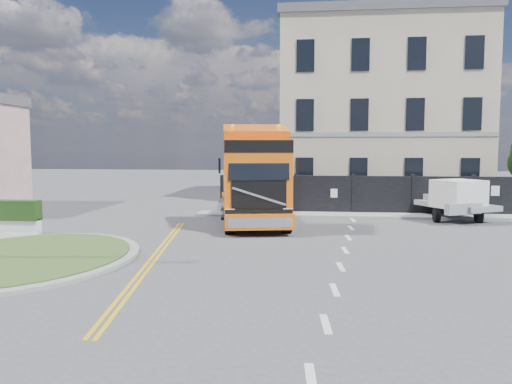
# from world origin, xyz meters

# --- Properties ---
(ground) EXTENTS (120.00, 120.00, 0.00)m
(ground) POSITION_xyz_m (0.00, 0.00, 0.00)
(ground) COLOR #424244
(ground) RESTS_ON ground
(traffic_island) EXTENTS (6.80, 6.80, 0.17)m
(traffic_island) POSITION_xyz_m (-7.00, -3.00, 0.08)
(traffic_island) COLOR gray
(traffic_island) RESTS_ON ground
(hoarding_fence) EXTENTS (18.80, 0.25, 2.00)m
(hoarding_fence) POSITION_xyz_m (6.55, 9.00, 1.00)
(hoarding_fence) COLOR black
(hoarding_fence) RESTS_ON ground
(georgian_building) EXTENTS (12.30, 10.30, 12.80)m
(georgian_building) POSITION_xyz_m (6.00, 16.50, 5.77)
(georgian_building) COLOR #BBAA95
(georgian_building) RESTS_ON ground
(pavement_far) EXTENTS (20.00, 1.60, 0.12)m
(pavement_far) POSITION_xyz_m (6.00, 8.10, 0.06)
(pavement_far) COLOR gray
(pavement_far) RESTS_ON ground
(truck) EXTENTS (3.94, 7.55, 4.31)m
(truck) POSITION_xyz_m (-0.60, 4.12, 1.93)
(truck) COLOR black
(truck) RESTS_ON ground
(flatbed_pickup) EXTENTS (3.87, 5.24, 1.97)m
(flatbed_pickup) POSITION_xyz_m (8.55, 7.09, 1.06)
(flatbed_pickup) COLOR gray
(flatbed_pickup) RESTS_ON ground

